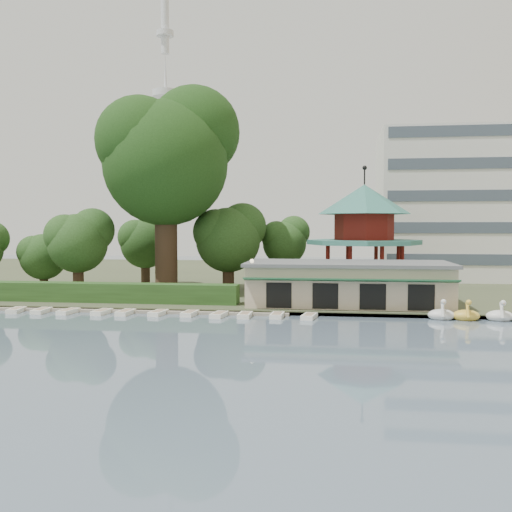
% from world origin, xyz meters
% --- Properties ---
extents(ground_plane, '(220.00, 220.00, 0.00)m').
position_xyz_m(ground_plane, '(0.00, 0.00, 0.00)').
color(ground_plane, slate).
rests_on(ground_plane, ground).
extents(shore, '(220.00, 70.00, 0.40)m').
position_xyz_m(shore, '(0.00, 52.00, 0.20)').
color(shore, '#424930').
rests_on(shore, ground).
extents(embankment, '(220.00, 0.60, 0.30)m').
position_xyz_m(embankment, '(0.00, 17.30, 0.15)').
color(embankment, gray).
rests_on(embankment, ground).
extents(dock, '(34.00, 1.60, 0.24)m').
position_xyz_m(dock, '(-12.00, 17.20, 0.12)').
color(dock, gray).
rests_on(dock, ground).
extents(boathouse, '(18.60, 9.39, 3.90)m').
position_xyz_m(boathouse, '(10.00, 21.97, 2.37)').
color(boathouse, '#C2AE94').
rests_on(boathouse, shore).
extents(pavilion, '(12.40, 12.40, 13.50)m').
position_xyz_m(pavilion, '(12.00, 32.00, 7.48)').
color(pavilion, '#C2AE94').
rests_on(pavilion, shore).
extents(broadcast_tower, '(8.00, 8.00, 96.00)m').
position_xyz_m(broadcast_tower, '(-42.00, 140.00, 33.98)').
color(broadcast_tower, silver).
rests_on(broadcast_tower, ground).
extents(hedge, '(30.00, 2.00, 1.80)m').
position_xyz_m(hedge, '(-15.00, 20.50, 1.30)').
color(hedge, '#284B1D').
rests_on(hedge, shore).
extents(lamp_post, '(0.36, 0.36, 4.28)m').
position_xyz_m(lamp_post, '(1.50, 19.00, 3.34)').
color(lamp_post, black).
rests_on(lamp_post, shore).
extents(big_tree, '(14.57, 13.58, 22.39)m').
position_xyz_m(big_tree, '(-8.82, 28.21, 15.39)').
color(big_tree, '#3A281C').
rests_on(big_tree, shore).
extents(small_trees, '(38.71, 16.27, 9.83)m').
position_xyz_m(small_trees, '(-12.40, 31.29, 5.95)').
color(small_trees, '#3A281C').
rests_on(small_trees, shore).
extents(moored_rowboats, '(34.73, 2.76, 0.36)m').
position_xyz_m(moored_rowboats, '(-10.10, 15.81, 0.18)').
color(moored_rowboats, white).
rests_on(moored_rowboats, ground).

